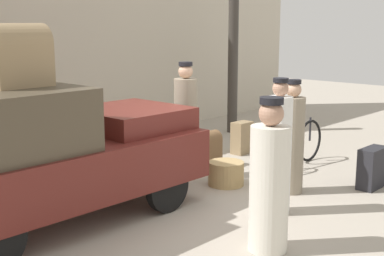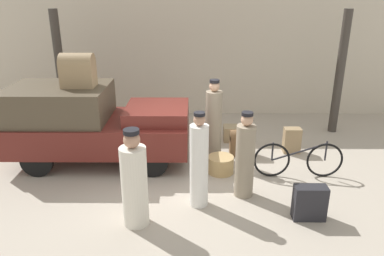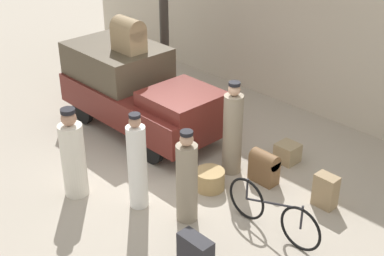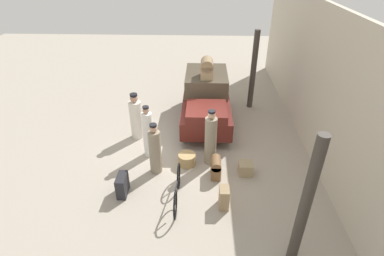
{
  "view_description": "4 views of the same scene",
  "coord_description": "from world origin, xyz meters",
  "px_view_note": "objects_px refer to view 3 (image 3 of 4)",
  "views": [
    {
      "loc": [
        -5.24,
        -4.89,
        2.42
      ],
      "look_at": [
        0.2,
        0.2,
        0.95
      ],
      "focal_mm": 50.0,
      "sensor_mm": 36.0,
      "label": 1
    },
    {
      "loc": [
        0.25,
        -7.03,
        3.69
      ],
      "look_at": [
        0.2,
        0.2,
        0.95
      ],
      "focal_mm": 35.0,
      "sensor_mm": 36.0,
      "label": 2
    },
    {
      "loc": [
        6.45,
        -5.75,
        5.48
      ],
      "look_at": [
        0.2,
        0.2,
        0.95
      ],
      "focal_mm": 50.0,
      "sensor_mm": 36.0,
      "label": 3
    },
    {
      "loc": [
        8.22,
        0.49,
        5.84
      ],
      "look_at": [
        0.2,
        0.2,
        0.95
      ],
      "focal_mm": 28.0,
      "sensor_mm": 36.0,
      "label": 4
    }
  ],
  "objects_px": {
    "wicker_basket": "(210,180)",
    "trunk_barrel_dark": "(264,166)",
    "truck": "(137,88)",
    "conductor_in_dark_uniform": "(137,165)",
    "porter_with_bicycle": "(187,180)",
    "suitcase_black_upright": "(195,255)",
    "bicycle": "(272,213)",
    "suitcase_tan_flat": "(326,191)",
    "trunk_umber_medium": "(287,153)",
    "porter_lifting_near_truck": "(73,157)",
    "trunk_on_truck_roof": "(128,34)",
    "porter_carrying_trunk": "(233,132)"
  },
  "relations": [
    {
      "from": "suitcase_black_upright",
      "to": "trunk_umber_medium",
      "type": "bearing_deg",
      "value": 105.93
    },
    {
      "from": "porter_lifting_near_truck",
      "to": "wicker_basket",
      "type": "bearing_deg",
      "value": 50.42
    },
    {
      "from": "porter_carrying_trunk",
      "to": "bicycle",
      "type": "bearing_deg",
      "value": -27.8
    },
    {
      "from": "trunk_barrel_dark",
      "to": "suitcase_black_upright",
      "type": "distance_m",
      "value": 2.69
    },
    {
      "from": "conductor_in_dark_uniform",
      "to": "suitcase_tan_flat",
      "type": "distance_m",
      "value": 3.23
    },
    {
      "from": "conductor_in_dark_uniform",
      "to": "trunk_barrel_dark",
      "type": "bearing_deg",
      "value": 64.64
    },
    {
      "from": "porter_carrying_trunk",
      "to": "trunk_on_truck_roof",
      "type": "distance_m",
      "value": 3.11
    },
    {
      "from": "conductor_in_dark_uniform",
      "to": "suitcase_black_upright",
      "type": "bearing_deg",
      "value": -13.15
    },
    {
      "from": "trunk_on_truck_roof",
      "to": "porter_with_bicycle",
      "type": "bearing_deg",
      "value": -23.98
    },
    {
      "from": "suitcase_tan_flat",
      "to": "trunk_umber_medium",
      "type": "relative_size",
      "value": 1.47
    },
    {
      "from": "porter_lifting_near_truck",
      "to": "suitcase_tan_flat",
      "type": "distance_m",
      "value": 4.37
    },
    {
      "from": "porter_with_bicycle",
      "to": "suitcase_black_upright",
      "type": "distance_m",
      "value": 1.35
    },
    {
      "from": "wicker_basket",
      "to": "trunk_on_truck_roof",
      "type": "bearing_deg",
      "value": 168.85
    },
    {
      "from": "truck",
      "to": "suitcase_black_upright",
      "type": "xyz_separation_m",
      "value": [
        4.18,
        -2.27,
        -0.61
      ]
    },
    {
      "from": "porter_with_bicycle",
      "to": "trunk_on_truck_roof",
      "type": "height_order",
      "value": "trunk_on_truck_roof"
    },
    {
      "from": "porter_with_bicycle",
      "to": "porter_carrying_trunk",
      "type": "relative_size",
      "value": 0.9
    },
    {
      "from": "bicycle",
      "to": "truck",
      "type": "bearing_deg",
      "value": 170.04
    },
    {
      "from": "wicker_basket",
      "to": "trunk_umber_medium",
      "type": "height_order",
      "value": "trunk_umber_medium"
    },
    {
      "from": "wicker_basket",
      "to": "trunk_barrel_dark",
      "type": "relative_size",
      "value": 0.87
    },
    {
      "from": "truck",
      "to": "conductor_in_dark_uniform",
      "type": "bearing_deg",
      "value": -38.27
    },
    {
      "from": "bicycle",
      "to": "trunk_on_truck_roof",
      "type": "distance_m",
      "value": 4.92
    },
    {
      "from": "porter_lifting_near_truck",
      "to": "porter_carrying_trunk",
      "type": "bearing_deg",
      "value": 61.5
    },
    {
      "from": "trunk_umber_medium",
      "to": "porter_with_bicycle",
      "type": "bearing_deg",
      "value": -90.5
    },
    {
      "from": "trunk_barrel_dark",
      "to": "trunk_umber_medium",
      "type": "distance_m",
      "value": 0.92
    },
    {
      "from": "porter_lifting_near_truck",
      "to": "trunk_on_truck_roof",
      "type": "xyz_separation_m",
      "value": [
        -1.48,
        2.42,
        1.31
      ]
    },
    {
      "from": "bicycle",
      "to": "suitcase_tan_flat",
      "type": "bearing_deg",
      "value": 81.94
    },
    {
      "from": "porter_lifting_near_truck",
      "to": "trunk_on_truck_roof",
      "type": "relative_size",
      "value": 2.36
    },
    {
      "from": "porter_with_bicycle",
      "to": "suitcase_black_upright",
      "type": "relative_size",
      "value": 2.7
    },
    {
      "from": "suitcase_tan_flat",
      "to": "trunk_barrel_dark",
      "type": "bearing_deg",
      "value": -171.91
    },
    {
      "from": "porter_carrying_trunk",
      "to": "porter_with_bicycle",
      "type": "bearing_deg",
      "value": -72.93
    },
    {
      "from": "truck",
      "to": "conductor_in_dark_uniform",
      "type": "height_order",
      "value": "conductor_in_dark_uniform"
    },
    {
      "from": "wicker_basket",
      "to": "conductor_in_dark_uniform",
      "type": "height_order",
      "value": "conductor_in_dark_uniform"
    },
    {
      "from": "conductor_in_dark_uniform",
      "to": "trunk_barrel_dark",
      "type": "xyz_separation_m",
      "value": [
        1.01,
        2.12,
        -0.48
      ]
    },
    {
      "from": "bicycle",
      "to": "conductor_in_dark_uniform",
      "type": "relative_size",
      "value": 1.04
    },
    {
      "from": "bicycle",
      "to": "porter_carrying_trunk",
      "type": "xyz_separation_m",
      "value": [
        -1.7,
        0.89,
        0.47
      ]
    },
    {
      "from": "porter_carrying_trunk",
      "to": "trunk_barrel_dark",
      "type": "relative_size",
      "value": 2.95
    },
    {
      "from": "trunk_barrel_dark",
      "to": "trunk_umber_medium",
      "type": "xyz_separation_m",
      "value": [
        -0.14,
        0.89,
        -0.14
      ]
    },
    {
      "from": "porter_carrying_trunk",
      "to": "wicker_basket",
      "type": "bearing_deg",
      "value": -79.67
    },
    {
      "from": "bicycle",
      "to": "suitcase_tan_flat",
      "type": "relative_size",
      "value": 3.03
    },
    {
      "from": "suitcase_black_upright",
      "to": "trunk_barrel_dark",
      "type": "bearing_deg",
      "value": 108.3
    },
    {
      "from": "bicycle",
      "to": "trunk_on_truck_roof",
      "type": "xyz_separation_m",
      "value": [
        -4.56,
        0.77,
        1.69
      ]
    },
    {
      "from": "trunk_barrel_dark",
      "to": "trunk_on_truck_roof",
      "type": "bearing_deg",
      "value": -175.35
    },
    {
      "from": "wicker_basket",
      "to": "trunk_umber_medium",
      "type": "xyz_separation_m",
      "value": [
        0.39,
        1.77,
        0.01
      ]
    },
    {
      "from": "suitcase_tan_flat",
      "to": "trunk_on_truck_roof",
      "type": "distance_m",
      "value": 5.07
    },
    {
      "from": "wicker_basket",
      "to": "trunk_barrel_dark",
      "type": "distance_m",
      "value": 1.03
    },
    {
      "from": "bicycle",
      "to": "trunk_umber_medium",
      "type": "distance_m",
      "value": 2.28
    },
    {
      "from": "porter_with_bicycle",
      "to": "suitcase_black_upright",
      "type": "bearing_deg",
      "value": -37.52
    },
    {
      "from": "truck",
      "to": "suitcase_tan_flat",
      "type": "bearing_deg",
      "value": 5.76
    },
    {
      "from": "porter_with_bicycle",
      "to": "trunk_barrel_dark",
      "type": "height_order",
      "value": "porter_with_bicycle"
    },
    {
      "from": "porter_with_bicycle",
      "to": "conductor_in_dark_uniform",
      "type": "bearing_deg",
      "value": -157.97
    }
  ]
}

